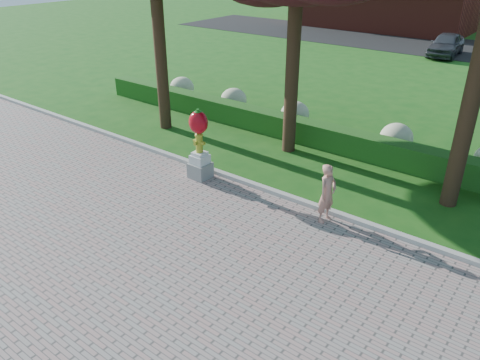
{
  "coord_description": "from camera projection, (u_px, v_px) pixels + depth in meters",
  "views": [
    {
      "loc": [
        5.81,
        -6.86,
        6.39
      ],
      "look_at": [
        -0.26,
        1.0,
        1.37
      ],
      "focal_mm": 35.0,
      "sensor_mm": 36.0,
      "label": 1
    }
  ],
  "objects": [
    {
      "name": "hydrangea_row",
      "position": [
        384.0,
        135.0,
        15.98
      ],
      "size": [
        20.1,
        1.1,
        0.99
      ],
      "color": "#A8B388",
      "rests_on": "ground"
    },
    {
      "name": "parked_car",
      "position": [
        446.0,
        44.0,
        29.49
      ],
      "size": [
        1.91,
        4.22,
        1.41
      ],
      "primitive_type": "imported",
      "rotation": [
        0.0,
        0.0,
        0.06
      ],
      "color": "#3D3F44",
      "rests_on": "street"
    },
    {
      "name": "ground",
      "position": [
        223.0,
        251.0,
        10.89
      ],
      "size": [
        100.0,
        100.0,
        0.0
      ],
      "primitive_type": "plane",
      "color": "#175214",
      "rests_on": "ground"
    },
    {
      "name": "hydrant_sculpture",
      "position": [
        199.0,
        142.0,
        13.73
      ],
      "size": [
        0.63,
        0.59,
        2.16
      ],
      "rotation": [
        0.0,
        0.0,
        0.0
      ],
      "color": "gray",
      "rests_on": "walkway"
    },
    {
      "name": "walkway",
      "position": [
        75.0,
        357.0,
        8.06
      ],
      "size": [
        40.0,
        14.0,
        0.04
      ],
      "primitive_type": "cube",
      "color": "gray",
      "rests_on": "ground"
    },
    {
      "name": "woman",
      "position": [
        327.0,
        193.0,
        11.67
      ],
      "size": [
        0.45,
        0.62,
        1.56
      ],
      "primitive_type": "imported",
      "rotation": [
        0.0,
        0.0,
        1.43
      ],
      "color": "tan",
      "rests_on": "walkway"
    },
    {
      "name": "curb",
      "position": [
        291.0,
        198.0,
        12.98
      ],
      "size": [
        40.0,
        0.18,
        0.15
      ],
      "primitive_type": "cube",
      "color": "#ADADA5",
      "rests_on": "ground"
    },
    {
      "name": "lawn_hedge",
      "position": [
        355.0,
        144.0,
        15.66
      ],
      "size": [
        24.0,
        0.7,
        0.8
      ],
      "primitive_type": "cube",
      "color": "#1B4E16",
      "rests_on": "ground"
    }
  ]
}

